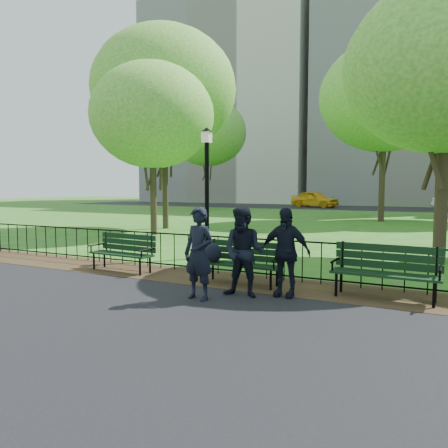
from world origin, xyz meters
The scene contains 20 objects.
ground centered at (0.00, 0.00, 0.00)m, with size 120.00×120.00×0.00m, color #2B681B.
asphalt_path centered at (0.00, -3.40, 0.01)m, with size 60.00×9.20×0.01m, color black.
dirt_strip centered at (0.00, 1.50, 0.01)m, with size 60.00×1.60×0.01m, color #312014.
far_street centered at (0.00, 35.00, 0.01)m, with size 70.00×9.00×0.01m, color black.
iron_fence centered at (0.00, 2.00, 0.50)m, with size 24.06×0.06×1.00m.
apartment_west centered at (-22.00, 48.00, 13.00)m, with size 22.00×15.00×26.00m, color silver.
apartment_mid centered at (2.00, 48.00, 15.00)m, with size 24.00×15.00×30.00m, color silver.
park_bench_main centered at (-0.31, 1.25, 0.59)m, with size 1.71×0.55×0.97m.
park_bench_left_a centered at (-3.19, 1.33, 0.55)m, with size 1.74×0.66×0.97m.
park_bench_right_a centered at (2.72, 1.40, 0.61)m, with size 1.89×0.64×1.06m.
lamppost centered at (-2.36, 3.94, 2.00)m, with size 0.33×0.33×3.67m.
tree_near_w centered at (-7.29, 8.21, 4.94)m, with size 5.11×5.11×7.12m.
tree_near_e centered at (3.55, 6.27, 5.15)m, with size 5.32×5.32×7.42m.
tree_mid_w centered at (-8.36, 10.64, 6.58)m, with size 6.80×6.80×9.48m.
tree_far_c centered at (0.39, 19.83, 7.09)m, with size 7.33×7.33×10.22m.
tree_far_w centered at (-15.48, 27.74, 6.79)m, with size 7.02×7.02×9.78m.
person_left centered at (-0.26, -0.16, 0.84)m, with size 0.60×0.40×1.66m, color black.
person_mid centered at (0.39, 0.35, 0.84)m, with size 0.81×0.42×1.66m, color black.
person_right centered at (1.04, 0.74, 0.83)m, with size 0.96×0.39×1.64m, color black.
taxi centered at (-7.45, 34.52, 0.80)m, with size 1.86×4.62×1.57m, color yellow.
Camera 1 is at (3.60, -6.84, 2.04)m, focal length 35.00 mm.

